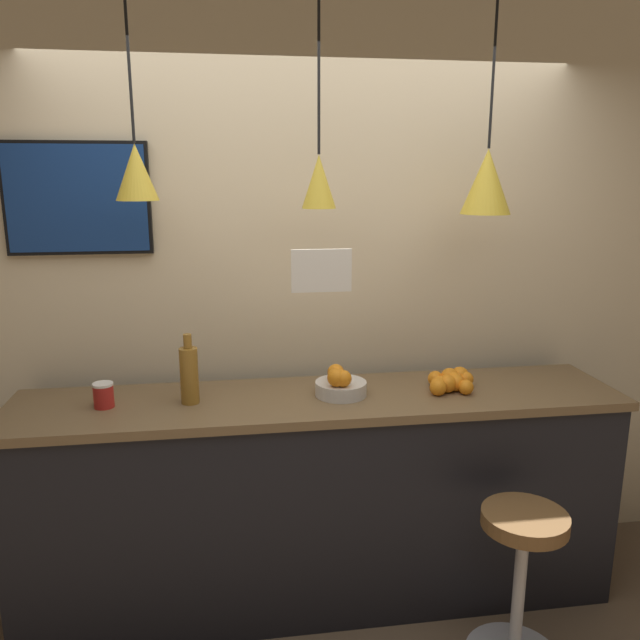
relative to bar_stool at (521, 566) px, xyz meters
name	(u,v)px	position (x,y,z in m)	size (l,w,h in m)	color
back_wall	(308,285)	(-0.74, 0.93, 1.01)	(8.00, 0.06, 2.90)	beige
service_counter	(320,498)	(-0.74, 0.53, 0.07)	(2.73, 0.57, 1.01)	black
bar_stool	(521,566)	(0.00, 0.00, 0.00)	(0.40, 0.40, 0.68)	#B7B7BC
fruit_bowl	(340,384)	(-0.65, 0.52, 0.63)	(0.23, 0.23, 0.15)	beige
orange_pile	(451,381)	(-0.13, 0.53, 0.61)	(0.24, 0.21, 0.09)	orange
juice_bottle	(189,374)	(-1.31, 0.53, 0.70)	(0.08, 0.08, 0.31)	olive
spread_jar	(104,395)	(-1.67, 0.53, 0.63)	(0.09, 0.09, 0.11)	red
pendant_lamp_left	(136,171)	(-1.48, 0.56, 1.55)	(0.17, 0.17, 0.92)	black
pendant_lamp_middle	(319,179)	(-0.74, 0.56, 1.52)	(0.15, 0.15, 0.96)	black
pendant_lamp_right	(487,181)	(0.00, 0.56, 1.51)	(0.22, 0.22, 0.99)	black
mounted_tv	(77,198)	(-1.78, 0.88, 1.43)	(0.63, 0.04, 0.50)	black
hanging_menu_board	(322,271)	(-0.77, 0.33, 1.17)	(0.24, 0.01, 0.17)	white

